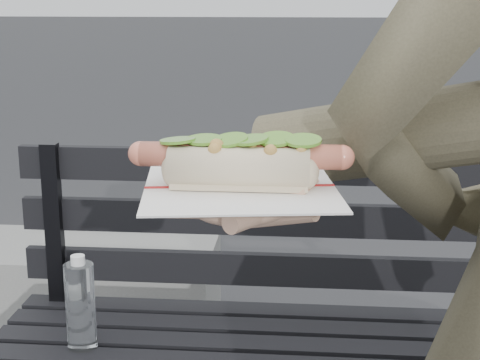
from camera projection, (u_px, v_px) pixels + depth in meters
The scene contains 3 objects.
park_bench at pixel (322, 313), 1.67m from camera, with size 1.50×0.44×0.88m.
concrete_block at pixel (42, 299), 2.55m from camera, with size 1.20×0.40×0.40m, color slate.
held_hotdog at pixel (422, 137), 0.78m from camera, with size 0.62×0.32×0.20m.
Camera 1 is at (-0.02, -0.75, 1.23)m, focal length 55.00 mm.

